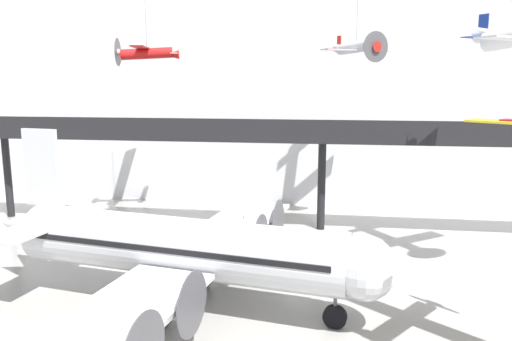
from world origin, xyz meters
name	(u,v)px	position (x,y,z in m)	size (l,w,h in m)	color
hangar_back_wall	(325,79)	(0.00, 35.48, 13.37)	(140.00, 3.00, 26.74)	silver
mezzanine_walkway	(323,138)	(0.00, 24.22, 8.35)	(110.00, 3.20, 10.01)	black
airliner_silver_main	(177,247)	(-8.17, 8.51, 3.56)	(25.35, 29.18, 10.23)	silver
suspended_plane_silver_racer	(356,47)	(2.71, 26.99, 16.01)	(6.51, 5.98, 8.50)	silver
suspended_plane_red_highwing	(147,53)	(-15.90, 25.76, 15.62)	(5.83, 7.07, 8.69)	red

